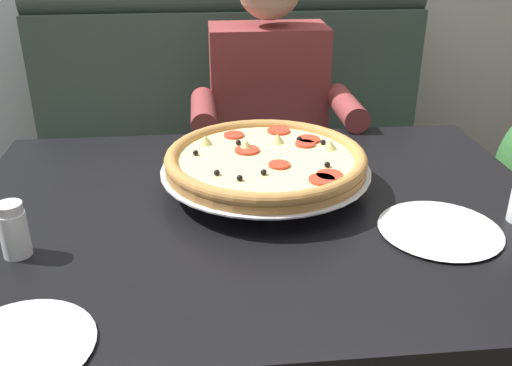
{
  "coord_description": "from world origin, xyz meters",
  "views": [
    {
      "loc": [
        -0.12,
        -1.13,
        1.36
      ],
      "look_at": [
        -0.01,
        0.01,
        0.81
      ],
      "focal_mm": 39.7,
      "sensor_mm": 36.0,
      "label": 1
    }
  ],
  "objects_px": {
    "plate_near_left": "(18,344)",
    "plate_near_right": "(440,227)",
    "diner_main": "(271,123)",
    "shaker_parmesan": "(14,234)",
    "pizza": "(266,161)",
    "dining_table": "(259,238)",
    "booth_bench": "(234,175)"
  },
  "relations": [
    {
      "from": "plate_near_left",
      "to": "plate_near_right",
      "type": "bearing_deg",
      "value": 19.66
    },
    {
      "from": "diner_main",
      "to": "plate_near_left",
      "type": "distance_m",
      "value": 1.24
    },
    {
      "from": "shaker_parmesan",
      "to": "plate_near_right",
      "type": "height_order",
      "value": "shaker_parmesan"
    },
    {
      "from": "plate_near_left",
      "to": "plate_near_right",
      "type": "relative_size",
      "value": 0.91
    },
    {
      "from": "shaker_parmesan",
      "to": "diner_main",
      "type": "bearing_deg",
      "value": 54.4
    },
    {
      "from": "pizza",
      "to": "plate_near_left",
      "type": "relative_size",
      "value": 2.14
    },
    {
      "from": "shaker_parmesan",
      "to": "plate_near_left",
      "type": "xyz_separation_m",
      "value": [
        0.07,
        -0.28,
        -0.04
      ]
    },
    {
      "from": "diner_main",
      "to": "pizza",
      "type": "height_order",
      "value": "diner_main"
    },
    {
      "from": "dining_table",
      "to": "plate_near_right",
      "type": "distance_m",
      "value": 0.4
    },
    {
      "from": "diner_main",
      "to": "pizza",
      "type": "xyz_separation_m",
      "value": [
        -0.09,
        -0.6,
        0.12
      ]
    },
    {
      "from": "pizza",
      "to": "booth_bench",
      "type": "bearing_deg",
      "value": 91.69
    },
    {
      "from": "dining_table",
      "to": "pizza",
      "type": "distance_m",
      "value": 0.18
    },
    {
      "from": "plate_near_right",
      "to": "booth_bench",
      "type": "bearing_deg",
      "value": 108.27
    },
    {
      "from": "booth_bench",
      "to": "pizza",
      "type": "xyz_separation_m",
      "value": [
        0.03,
        -0.86,
        0.43
      ]
    },
    {
      "from": "pizza",
      "to": "plate_near_left",
      "type": "distance_m",
      "value": 0.69
    },
    {
      "from": "pizza",
      "to": "shaker_parmesan",
      "type": "xyz_separation_m",
      "value": [
        -0.52,
        -0.25,
        -0.03
      ]
    },
    {
      "from": "plate_near_left",
      "to": "plate_near_right",
      "type": "distance_m",
      "value": 0.83
    },
    {
      "from": "diner_main",
      "to": "shaker_parmesan",
      "type": "bearing_deg",
      "value": -125.6
    },
    {
      "from": "dining_table",
      "to": "plate_near_left",
      "type": "relative_size",
      "value": 5.77
    },
    {
      "from": "dining_table",
      "to": "plate_near_left",
      "type": "xyz_separation_m",
      "value": [
        -0.42,
        -0.42,
        0.09
      ]
    },
    {
      "from": "pizza",
      "to": "plate_near_right",
      "type": "height_order",
      "value": "pizza"
    },
    {
      "from": "plate_near_left",
      "to": "plate_near_right",
      "type": "height_order",
      "value": "same"
    },
    {
      "from": "diner_main",
      "to": "plate_near_right",
      "type": "bearing_deg",
      "value": -73.35
    },
    {
      "from": "shaker_parmesan",
      "to": "plate_near_left",
      "type": "bearing_deg",
      "value": -74.79
    },
    {
      "from": "plate_near_left",
      "to": "pizza",
      "type": "bearing_deg",
      "value": 49.79
    },
    {
      "from": "dining_table",
      "to": "pizza",
      "type": "relative_size",
      "value": 2.7
    },
    {
      "from": "diner_main",
      "to": "shaker_parmesan",
      "type": "xyz_separation_m",
      "value": [
        -0.6,
        -0.84,
        0.09
      ]
    },
    {
      "from": "shaker_parmesan",
      "to": "plate_near_right",
      "type": "bearing_deg",
      "value": 0.24
    },
    {
      "from": "plate_near_left",
      "to": "dining_table",
      "type": "bearing_deg",
      "value": 45.45
    },
    {
      "from": "pizza",
      "to": "shaker_parmesan",
      "type": "bearing_deg",
      "value": -154.49
    },
    {
      "from": "dining_table",
      "to": "plate_near_right",
      "type": "bearing_deg",
      "value": -21.39
    },
    {
      "from": "dining_table",
      "to": "diner_main",
      "type": "xyz_separation_m",
      "value": [
        0.11,
        0.7,
        0.04
      ]
    }
  ]
}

